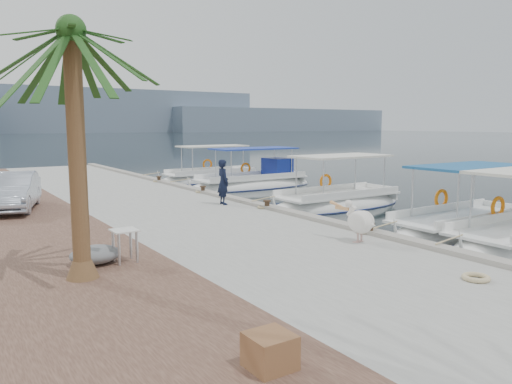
% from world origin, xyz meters
% --- Properties ---
extents(ground, '(400.00, 400.00, 0.00)m').
position_xyz_m(ground, '(0.00, 0.00, 0.00)').
color(ground, black).
rests_on(ground, ground).
extents(concrete_quay, '(6.00, 40.00, 0.50)m').
position_xyz_m(concrete_quay, '(-3.00, 5.00, 0.25)').
color(concrete_quay, gray).
rests_on(concrete_quay, ground).
extents(quay_curb, '(0.44, 40.00, 0.12)m').
position_xyz_m(quay_curb, '(-0.22, 5.00, 0.56)').
color(quay_curb, gray).
rests_on(quay_curb, concrete_quay).
extents(cobblestone_strip, '(4.00, 40.00, 0.50)m').
position_xyz_m(cobblestone_strip, '(-8.00, 5.00, 0.25)').
color(cobblestone_strip, '#50342A').
rests_on(cobblestone_strip, ground).
extents(distant_hills, '(330.00, 60.00, 18.00)m').
position_xyz_m(distant_hills, '(29.61, 201.49, 7.61)').
color(distant_hills, slate).
rests_on(distant_hills, ground).
extents(fishing_caique_b, '(6.61, 2.23, 2.83)m').
position_xyz_m(fishing_caique_b, '(3.89, -3.48, 0.12)').
color(fishing_caique_b, white).
rests_on(fishing_caique_b, ground).
extents(fishing_caique_c, '(6.92, 2.36, 2.83)m').
position_xyz_m(fishing_caique_c, '(4.05, 2.59, 0.12)').
color(fishing_caique_c, white).
rests_on(fishing_caique_c, ground).
extents(fishing_caique_d, '(7.96, 2.28, 2.83)m').
position_xyz_m(fishing_caique_d, '(4.68, 10.15, 0.18)').
color(fishing_caique_d, white).
rests_on(fishing_caique_d, ground).
extents(fishing_caique_e, '(7.05, 2.04, 2.83)m').
position_xyz_m(fishing_caique_e, '(4.11, 14.10, 0.13)').
color(fishing_caique_e, white).
rests_on(fishing_caique_e, ground).
extents(mooring_bollards, '(0.28, 20.28, 0.33)m').
position_xyz_m(mooring_bollards, '(-0.35, 1.50, 0.69)').
color(mooring_bollards, black).
rests_on(mooring_bollards, concrete_quay).
extents(pelican, '(0.60, 1.38, 1.06)m').
position_xyz_m(pelican, '(-1.21, -3.94, 1.05)').
color(pelican, tan).
rests_on(pelican, concrete_quay).
extents(fisherman, '(0.46, 0.66, 1.72)m').
position_xyz_m(fisherman, '(-1.13, 3.30, 1.36)').
color(fisherman, black).
rests_on(fisherman, concrete_quay).
extents(date_palm, '(4.60, 4.60, 5.68)m').
position_xyz_m(date_palm, '(-8.02, -3.14, 5.23)').
color(date_palm, brown).
rests_on(date_palm, cobblestone_strip).
extents(parked_car, '(2.52, 4.31, 1.34)m').
position_xyz_m(parked_car, '(-8.00, 6.32, 1.17)').
color(parked_car, '#ACB4C4').
rests_on(parked_car, cobblestone_strip).
extents(wooden_crate, '(0.55, 0.55, 0.44)m').
position_xyz_m(wooden_crate, '(-7.03, -8.22, 0.72)').
color(wooden_crate, brown).
rests_on(wooden_crate, cobblestone_strip).
extents(tarp_bundle, '(1.10, 0.90, 0.40)m').
position_xyz_m(tarp_bundle, '(-7.52, -2.24, 0.70)').
color(tarp_bundle, slate).
rests_on(tarp_bundle, cobblestone_strip).
extents(folding_table, '(0.55, 0.55, 0.73)m').
position_xyz_m(folding_table, '(-6.92, -2.47, 1.02)').
color(folding_table, silver).
rests_on(folding_table, cobblestone_strip).
extents(rope_coil, '(0.54, 0.54, 0.10)m').
position_xyz_m(rope_coil, '(-1.61, -7.54, 0.55)').
color(rope_coil, '#C6B284').
rests_on(rope_coil, concrete_quay).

